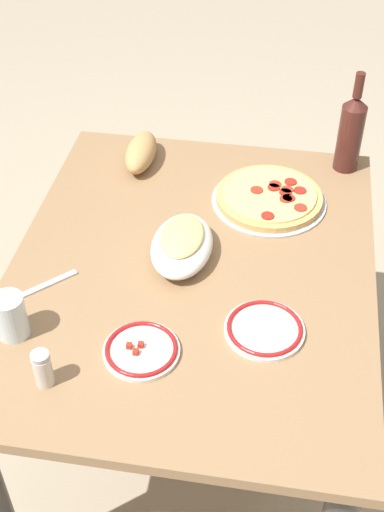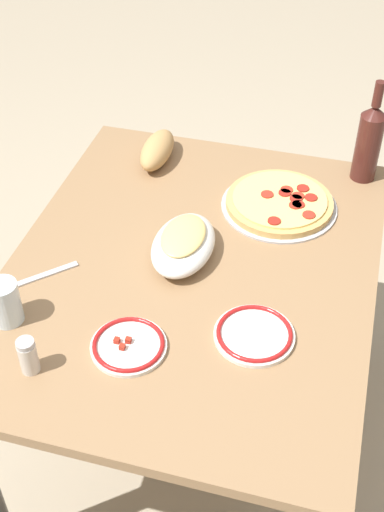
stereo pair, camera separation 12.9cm
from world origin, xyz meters
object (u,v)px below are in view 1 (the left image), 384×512
at_px(pepperoni_pizza, 269,198).
at_px(side_plate_near, 264,329).
at_px(wine_bottle, 351,132).
at_px(side_plate_far, 141,350).
at_px(dining_table, 192,301).
at_px(water_glass, 10,316).
at_px(spice_shaker, 43,369).
at_px(bread_loaf, 141,152).
at_px(baked_pasta_dish, 182,244).

bearing_deg(pepperoni_pizza, side_plate_near, -176.76).
bearing_deg(wine_bottle, side_plate_far, 151.08).
height_order(dining_table, side_plate_far, side_plate_far).
relative_size(water_glass, spice_shaker, 1.23).
relative_size(dining_table, wine_bottle, 3.76).
height_order(water_glass, side_plate_far, water_glass).
xyz_separation_m(pepperoni_pizza, bread_loaf, (0.13, 0.38, 0.02)).
xyz_separation_m(side_plate_near, side_plate_far, (-0.10, 0.26, 0.00)).
bearing_deg(dining_table, baked_pasta_dish, 45.76).
height_order(baked_pasta_dish, side_plate_far, baked_pasta_dish).
relative_size(water_glass, side_plate_far, 0.64).
bearing_deg(baked_pasta_dish, wine_bottle, -40.96).
distance_m(pepperoni_pizza, baked_pasta_dish, 0.33).
xyz_separation_m(side_plate_far, bread_loaf, (0.71, 0.16, 0.03)).
bearing_deg(side_plate_near, wine_bottle, -14.60).
xyz_separation_m(dining_table, side_plate_near, (-0.19, -0.19, 0.14)).
relative_size(dining_table, side_plate_far, 6.71).
xyz_separation_m(pepperoni_pizza, spice_shaker, (-0.69, 0.41, 0.03)).
relative_size(dining_table, baked_pasta_dish, 4.65).
height_order(dining_table, pepperoni_pizza, pepperoni_pizza).
height_order(side_plate_near, spice_shaker, spice_shaker).
distance_m(bread_loaf, spice_shaker, 0.82).
bearing_deg(dining_table, wine_bottle, -37.08).
distance_m(side_plate_far, bread_loaf, 0.72).
bearing_deg(dining_table, water_glass, 128.85).
bearing_deg(spice_shaker, pepperoni_pizza, -30.56).
distance_m(dining_table, bread_loaf, 0.50).
bearing_deg(pepperoni_pizza, water_glass, 137.77).
relative_size(pepperoni_pizza, baked_pasta_dish, 1.30).
height_order(pepperoni_pizza, baked_pasta_dish, baked_pasta_dish).
distance_m(side_plate_near, side_plate_far, 0.27).
relative_size(baked_pasta_dish, water_glass, 2.25).
bearing_deg(side_plate_far, baked_pasta_dish, -5.70).
bearing_deg(side_plate_far, bread_loaf, 12.48).
bearing_deg(side_plate_far, wine_bottle, -28.92).
bearing_deg(bread_loaf, dining_table, -152.21).
distance_m(dining_table, side_plate_near, 0.30).
bearing_deg(side_plate_near, water_glass, 99.69).
bearing_deg(side_plate_near, baked_pasta_dish, 45.56).
bearing_deg(wine_bottle, bread_loaf, 97.32).
bearing_deg(dining_table, bread_loaf, 27.79).
bearing_deg(baked_pasta_dish, side_plate_far, 174.30).
distance_m(baked_pasta_dish, wine_bottle, 0.62).
bearing_deg(dining_table, side_plate_far, 168.04).
xyz_separation_m(pepperoni_pizza, side_plate_near, (-0.48, -0.03, -0.01)).
distance_m(pepperoni_pizza, bread_loaf, 0.41).
relative_size(bread_loaf, spice_shaker, 2.27).
bearing_deg(wine_bottle, water_glass, 136.97).
height_order(dining_table, bread_loaf, bread_loaf).
xyz_separation_m(side_plate_far, spice_shaker, (-0.11, 0.18, 0.03)).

